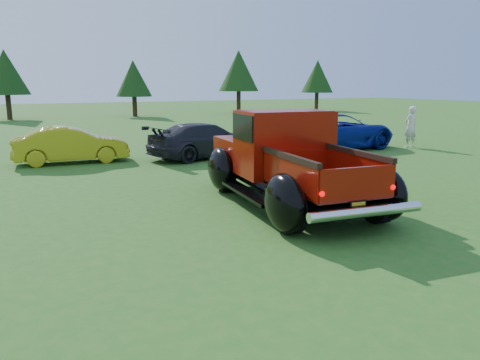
# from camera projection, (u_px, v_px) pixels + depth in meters

# --- Properties ---
(ground) EXTENTS (120.00, 120.00, 0.00)m
(ground) POSITION_uv_depth(u_px,v_px,m) (228.00, 230.00, 8.46)
(ground) COLOR #255E1A
(ground) RESTS_ON ground
(tree_mid_left) EXTENTS (3.20, 3.20, 5.00)m
(tree_mid_left) POSITION_uv_depth(u_px,v_px,m) (5.00, 72.00, 33.55)
(tree_mid_left) COLOR #332114
(tree_mid_left) RESTS_ON ground
(tree_mid_right) EXTENTS (2.82, 2.82, 4.40)m
(tree_mid_right) POSITION_uv_depth(u_px,v_px,m) (134.00, 79.00, 36.73)
(tree_mid_right) COLOR #332114
(tree_mid_right) RESTS_ON ground
(tree_east) EXTENTS (3.46, 3.46, 5.40)m
(tree_east) POSITION_uv_depth(u_px,v_px,m) (239.00, 71.00, 40.12)
(tree_east) COLOR #332114
(tree_east) RESTS_ON ground
(tree_far_east) EXTENTS (3.07, 3.07, 4.80)m
(tree_far_east) POSITION_uv_depth(u_px,v_px,m) (317.00, 77.00, 45.05)
(tree_far_east) COLOR #332114
(tree_far_east) RESTS_ON ground
(pickup_truck) EXTENTS (3.05, 5.67, 2.03)m
(pickup_truck) POSITION_uv_depth(u_px,v_px,m) (283.00, 159.00, 10.42)
(pickup_truck) COLOR black
(pickup_truck) RESTS_ON ground
(show_car_yellow) EXTENTS (3.73, 1.54, 1.20)m
(show_car_yellow) POSITION_uv_depth(u_px,v_px,m) (71.00, 145.00, 15.55)
(show_car_yellow) COLOR #AC9D17
(show_car_yellow) RESTS_ON ground
(show_car_grey) EXTENTS (4.52, 2.58, 1.24)m
(show_car_grey) POSITION_uv_depth(u_px,v_px,m) (205.00, 140.00, 16.66)
(show_car_grey) COLOR black
(show_car_grey) RESTS_ON ground
(show_car_blue) EXTENTS (5.51, 3.02, 1.46)m
(show_car_blue) POSITION_uv_depth(u_px,v_px,m) (334.00, 131.00, 18.67)
(show_car_blue) COLOR navy
(show_car_blue) RESTS_ON ground
(spectator) EXTENTS (0.63, 0.42, 1.70)m
(spectator) POSITION_uv_depth(u_px,v_px,m) (411.00, 127.00, 19.22)
(spectator) COLOR beige
(spectator) RESTS_ON ground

